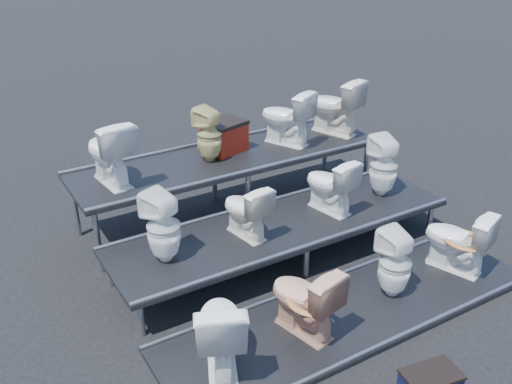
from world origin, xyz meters
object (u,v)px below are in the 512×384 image
toilet_0 (220,329)px  toilet_7 (384,166)px  toilet_1 (304,299)px  toilet_2 (395,263)px  toilet_10 (286,117)px  toilet_9 (209,135)px  toilet_3 (457,240)px  step_stool (430,383)px  toilet_6 (330,184)px  toilet_4 (163,227)px  toilet_8 (109,152)px  toilet_11 (334,106)px  toilet_5 (246,210)px  red_crate (224,138)px

toilet_0 → toilet_7: bearing=-132.8°
toilet_1 → toilet_2: size_ratio=0.98×
toilet_1 → toilet_10: 3.11m
toilet_1 → toilet_9: size_ratio=1.06×
toilet_1 → toilet_3: bearing=167.4°
step_stool → toilet_3: bearing=45.9°
toilet_3 → toilet_10: toilet_10 is taller
toilet_7 → toilet_6: bearing=7.2°
toilet_4 → toilet_8: size_ratio=0.99×
toilet_10 → toilet_11: 0.83m
toilet_5 → step_stool: size_ratio=1.33×
toilet_10 → toilet_7: bearing=91.7°
toilet_1 → toilet_2: (1.18, 0.00, 0.01)m
toilet_8 → toilet_5: bearing=124.1°
toilet_0 → red_crate: 3.25m
toilet_0 → toilet_6: (2.20, 1.30, 0.35)m
toilet_2 → toilet_11: size_ratio=0.95×
toilet_8 → step_stool: toilet_8 is taller
toilet_8 → step_stool: 4.23m
toilet_4 → red_crate: toilet_4 is taller
toilet_9 → toilet_11: (2.01, 0.00, 0.05)m
toilet_1 → toilet_10: bearing=-132.8°
toilet_3 → toilet_4: toilet_4 is taller
toilet_5 → toilet_7: size_ratio=0.81×
toilet_0 → toilet_5: bearing=-103.9°
toilet_6 → toilet_11: bearing=-139.4°
toilet_11 → toilet_2: bearing=46.7°
toilet_2 → toilet_7: toilet_7 is taller
toilet_6 → toilet_8: 2.65m
toilet_2 → toilet_4: bearing=-33.7°
toilet_11 → red_crate: (-1.70, 0.19, -0.22)m
toilet_11 → step_stool: 4.35m
toilet_4 → step_stool: 2.94m
red_crate → toilet_3: bearing=-77.6°
toilet_5 → toilet_10: (1.40, 1.30, 0.46)m
toilet_0 → toilet_10: toilet_10 is taller
red_crate → step_stool: size_ratio=1.07×
red_crate → toilet_9: bearing=-164.8°
toilet_1 → toilet_4: 1.62m
toilet_9 → toilet_10: size_ratio=0.94×
toilet_11 → step_stool: (-1.82, -3.77, -1.18)m
toilet_1 → step_stool: 1.34m
toilet_6 → toilet_9: bearing=-63.9°
toilet_6 → toilet_10: toilet_10 is taller
toilet_6 → toilet_7: bearing=169.7°
toilet_3 → toilet_6: 1.59m
step_stool → toilet_1: bearing=123.9°
toilet_9 → red_crate: size_ratio=1.38×
toilet_3 → red_crate: bearing=-80.8°
toilet_5 → toilet_6: 1.18m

